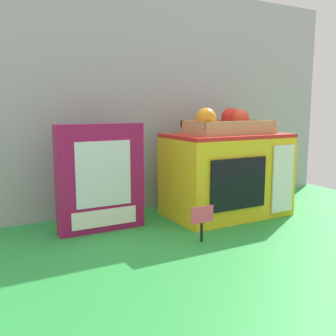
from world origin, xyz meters
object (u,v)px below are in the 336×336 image
at_px(cookie_set_box, 101,178).
at_px(food_groups_crate, 227,124).
at_px(toy_microwave, 227,175).
at_px(price_sign, 202,218).

bearing_deg(cookie_set_box, food_groups_crate, -4.01).
relative_size(toy_microwave, cookie_set_box, 1.25).
relative_size(toy_microwave, food_groups_crate, 1.39).
relative_size(food_groups_crate, price_sign, 2.87).
relative_size(toy_microwave, price_sign, 3.99).
bearing_deg(cookie_set_box, price_sign, -48.63).
bearing_deg(price_sign, cookie_set_box, 131.37).
bearing_deg(toy_microwave, cookie_set_box, 174.58).
distance_m(toy_microwave, food_groups_crate, 0.17).
height_order(toy_microwave, price_sign, toy_microwave).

